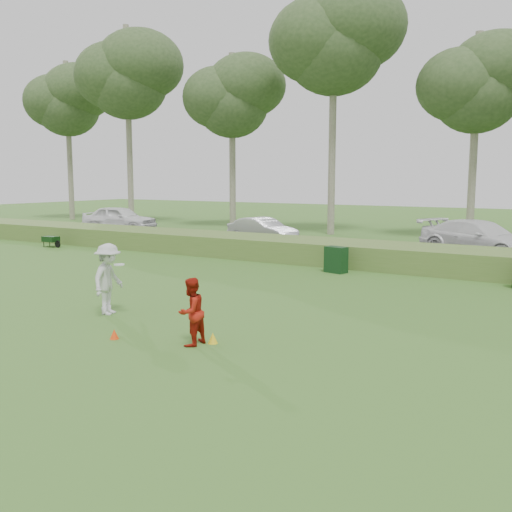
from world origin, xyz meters
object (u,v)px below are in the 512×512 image
Objects in this scene: player_red at (191,312)px; car_left at (120,219)px; cone_yellow at (213,338)px; utility_cabinet at (336,260)px; car_right at (480,239)px; car_mid at (263,231)px; player_white at (108,279)px; cone_orange at (114,334)px.

car_left is (-19.44, 17.72, 0.16)m from player_red.
cone_yellow is 10.00m from utility_cabinet.
player_red is at bearing -70.17° from utility_cabinet.
car_right is at bearing 81.64° from cone_yellow.
player_red is 18.39m from car_mid.
player_white is 1.90× the size of utility_cabinet.
car_right is at bearing -71.87° from car_mid.
cone_orange is at bearing -79.76° from utility_cabinet.
car_left reaches higher than car_right.
utility_cabinet is 0.18× the size of car_right.
player_white is at bearing -177.03° from car_right.
car_right is at bearing -36.81° from player_white.
cone_orange is at bearing -71.59° from player_red.
cone_orange is (1.79, -1.62, -0.82)m from player_white.
cone_yellow is 0.05× the size of car_left.
car_mid is at bearing 0.80° from player_white.
player_red is 0.26× the size of car_right.
cone_yellow is (2.06, 0.84, 0.01)m from cone_orange.
utility_cabinet is 0.23× the size of car_mid.
car_mid is (11.45, -1.15, -0.15)m from car_left.
cone_yellow is 0.06× the size of car_mid.
car_left reaches higher than car_mid.
utility_cabinet is 19.82m from car_left.
cone_orange is 18.18m from car_mid.
car_left is at bearing -129.94° from player_red.
player_white is at bearing -91.26° from utility_cabinet.
player_white is at bearing -147.60° from car_left.
cone_yellow is (3.85, -0.78, -0.81)m from player_white.
car_right is (10.77, 0.58, 0.12)m from car_mid.
cone_yellow is 18.23m from car_mid.
utility_cabinet is at bearing -30.33° from player_white.
cone_orange is (-1.75, -0.50, -0.62)m from player_red.
cone_orange is 25.41m from car_left.
utility_cabinet is at bearing 86.46° from cone_orange.
player_red is 1.92m from cone_orange.
cone_orange is 18.23m from car_right.
player_white is 22.99m from car_left.
cone_yellow is at bearing -163.87° from car_right.
car_right is (3.87, 6.90, 0.37)m from utility_cabinet.
utility_cabinet is 0.20× the size of car_left.
player_white is 3.71m from player_red.
car_right reaches higher than car_mid.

